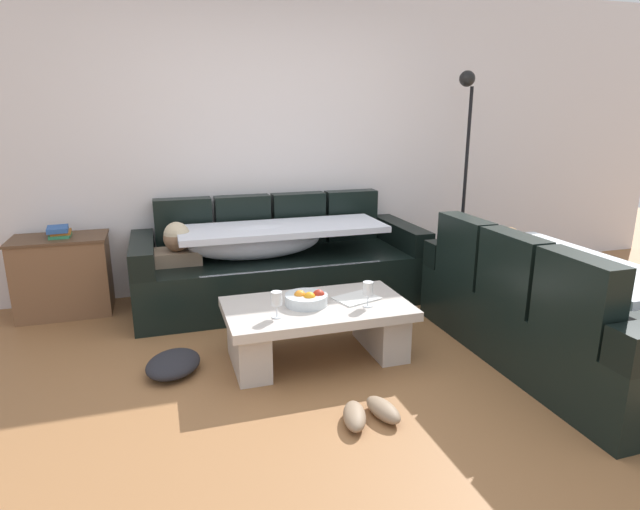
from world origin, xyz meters
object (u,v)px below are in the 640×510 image
Objects in this scene: wine_glass_near_left at (277,300)px; crumpled_garment at (173,364)px; coffee_table at (317,324)px; wine_glass_near_right at (368,289)px; fruit_bowl at (307,299)px; couch_near_window at (552,310)px; pair_of_shoes at (369,413)px; side_cabinet at (63,276)px; open_magazine at (356,298)px; book_stack_on_cabinet at (59,232)px; couch_along_wall at (276,264)px; floor_lamp at (464,165)px.

wine_glass_near_left reaches higher than crumpled_garment.
wine_glass_near_right is (0.30, -0.13, 0.26)m from coffee_table.
fruit_bowl is at bearing 33.17° from wine_glass_near_left.
couch_near_window is 1.55m from coffee_table.
pair_of_shoes is (0.11, -0.81, -0.38)m from fruit_bowl.
couch_near_window reaches higher than side_cabinet.
book_stack_on_cabinet is at bearing 127.51° from open_magazine.
couch_along_wall is 2.02× the size of coffee_table.
side_cabinet is at bearing 120.78° from crumpled_garment.
open_magazine is at bearing 73.78° from pair_of_shoes.
fruit_bowl is 0.94m from crumpled_garment.
wine_glass_near_right is 2.53m from side_cabinet.
book_stack_on_cabinet is (-1.64, 1.38, 0.26)m from fruit_bowl.
couch_along_wall is at bearing 90.47° from coffee_table.
floor_lamp is at bearing -11.41° from couch_near_window.
couch_near_window is 1.23m from wine_glass_near_right.
open_magazine is at bearing -34.41° from side_cabinet.
fruit_bowl is 1.69× the size of wine_glass_near_left.
floor_lamp is at bearing 33.03° from fruit_bowl.
couch_along_wall is at bearing 91.63° from pair_of_shoes.
crumpled_garment is at bearing 161.67° from wine_glass_near_left.
couch_near_window is 3.70m from book_stack_on_cabinet.
book_stack_on_cabinet is 0.11× the size of floor_lamp.
side_cabinet is (-1.42, 1.53, -0.17)m from wine_glass_near_left.
floor_lamp is 5.55× the size of pair_of_shoes.
fruit_bowl is at bearing -92.69° from couch_along_wall.
couch_near_window is 11.83× the size of wine_glass_near_left.
side_cabinet is 1.80× the size of crumpled_garment.
floor_lamp reaches higher than couch_near_window.
coffee_table is (-1.48, 0.46, -0.10)m from couch_near_window.
couch_along_wall is at bearing 77.47° from wine_glass_near_left.
couch_along_wall is 8.65× the size of open_magazine.
couch_near_window is at bearing -29.99° from side_cabinet.
couch_along_wall is 10.87× the size of book_stack_on_cabinet.
crumpled_garment is (-1.21, 0.05, -0.33)m from open_magazine.
side_cabinet is 2.82m from pair_of_shoes.
wine_glass_near_right is 0.59× the size of open_magazine.
wine_glass_near_left is 0.60m from wine_glass_near_right.
couch_near_window reaches higher than wine_glass_near_left.
couch_along_wall reaches higher than open_magazine.
pair_of_shoes is (1.76, -2.18, -0.28)m from side_cabinet.
wine_glass_near_right is 0.09× the size of floor_lamp.
couch_along_wall reaches higher than side_cabinet.
open_magazine is 0.39× the size of side_cabinet.
wine_glass_near_left reaches higher than open_magazine.
wine_glass_near_right reaches higher than fruit_bowl.
crumpled_garment is at bearing 77.71° from couch_near_window.
couch_along_wall is 1.46m from crumpled_garment.
fruit_bowl is at bearing -3.61° from crumpled_garment.
coffee_table is (0.01, -1.16, -0.09)m from couch_along_wall.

